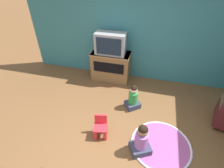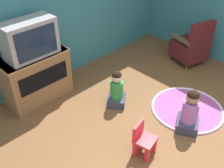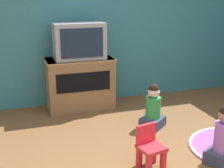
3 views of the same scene
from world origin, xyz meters
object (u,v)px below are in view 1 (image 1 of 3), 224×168
(child_watching_left, at_px, (141,141))
(child_watching_right, at_px, (133,98))
(yellow_kid_chair, at_px, (101,128))
(television, at_px, (110,44))
(tv_cabinet, at_px, (111,66))

(child_watching_left, height_order, child_watching_right, child_watching_left)
(yellow_kid_chair, bearing_deg, television, 87.80)
(yellow_kid_chair, height_order, child_watching_left, child_watching_left)
(child_watching_left, xyz_separation_m, child_watching_right, (-0.31, 1.09, -0.03))
(tv_cabinet, relative_size, yellow_kid_chair, 2.24)
(yellow_kid_chair, distance_m, child_watching_left, 0.80)
(television, xyz_separation_m, child_watching_right, (0.77, -0.96, -0.80))
(tv_cabinet, xyz_separation_m, child_watching_left, (1.08, -2.09, -0.12))
(child_watching_right, bearing_deg, yellow_kid_chair, -155.23)
(television, relative_size, child_watching_left, 1.14)
(tv_cabinet, distance_m, television, 0.65)
(television, distance_m, yellow_kid_chair, 2.10)
(tv_cabinet, height_order, child_watching_left, tv_cabinet)
(yellow_kid_chair, height_order, child_watching_right, child_watching_right)
(yellow_kid_chair, relative_size, child_watching_left, 0.69)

